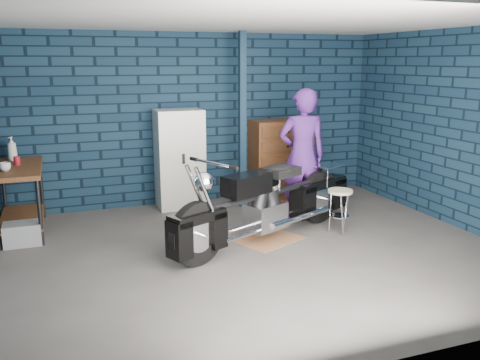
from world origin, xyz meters
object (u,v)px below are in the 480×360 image
Objects in this scene: motorcycle at (269,196)px; storage_bin at (23,234)px; shop_stool at (339,211)px; locker at (180,159)px; workbench at (21,200)px; tool_chest at (280,159)px; person at (302,155)px.

motorcycle is 3.15m from storage_bin.
motorcycle is at bearing 175.63° from shop_stool.
locker is 2.57× the size of shop_stool.
locker is at bearing 11.81° from workbench.
workbench is at bearing -173.19° from tool_chest.
workbench is at bearing 130.55° from motorcycle.
storage_bin is 0.75× the size of shop_stool.
person is 1.23× the size of locker.
locker reaches higher than storage_bin.
locker reaches higher than tool_chest.
locker is at bearing 180.00° from tool_chest.
tool_chest is (1.72, 0.00, -0.11)m from locker.
storage_bin is (-3.79, 0.22, -0.81)m from person.
workbench is 2.34× the size of shop_stool.
shop_stool is (1.70, -1.96, -0.47)m from locker.
workbench is at bearing -168.19° from locker.
locker is at bearing 86.24° from motorcycle.
person is 1.94m from locker.
person is at bearing -10.65° from workbench.
shop_stool is (3.98, -0.98, 0.16)m from storage_bin.
tool_chest is at bearing 37.31° from motorcycle.
locker is at bearing -27.42° from person.
tool_chest is at bearing 0.00° from locker.
motorcycle is at bearing -69.31° from locker.
tool_chest is at bearing -88.99° from person.
shop_stool is (4.00, -1.48, -0.16)m from workbench.
person is 1.25m from tool_chest.
workbench reaches higher than storage_bin.
shop_stool is at bearing -90.53° from tool_chest.
motorcycle reaches higher than storage_bin.
workbench is 0.91× the size of locker.
storage_bin is (0.02, -0.50, -0.32)m from workbench.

